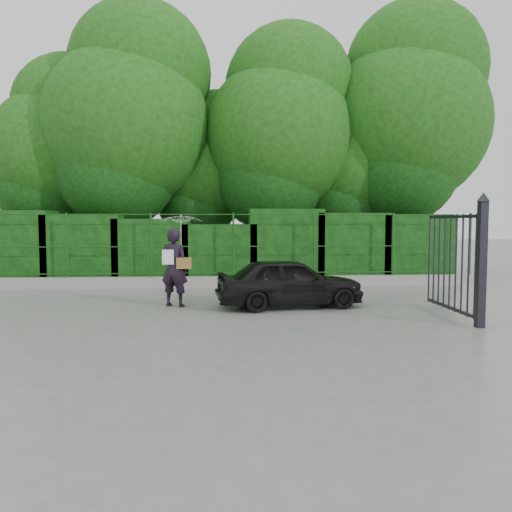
{
  "coord_description": "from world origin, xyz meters",
  "views": [
    {
      "loc": [
        0.12,
        -9.57,
        1.86
      ],
      "look_at": [
        0.83,
        1.3,
        1.1
      ],
      "focal_mm": 35.0,
      "sensor_mm": 36.0,
      "label": 1
    }
  ],
  "objects": [
    {
      "name": "fence",
      "position": [
        0.22,
        4.5,
        1.2
      ],
      "size": [
        14.13,
        0.06,
        1.8
      ],
      "color": "#174A13",
      "rests_on": "kerb"
    },
    {
      "name": "car",
      "position": [
        1.55,
        1.13,
        0.54
      ],
      "size": [
        3.32,
        1.73,
        1.08
      ],
      "primitive_type": "imported",
      "rotation": [
        0.0,
        0.0,
        1.72
      ],
      "color": "black",
      "rests_on": "ground"
    },
    {
      "name": "ground",
      "position": [
        0.0,
        0.0,
        0.0
      ],
      "size": [
        80.0,
        80.0,
        0.0
      ],
      "primitive_type": "plane",
      "color": "gray"
    },
    {
      "name": "trees",
      "position": [
        1.14,
        7.74,
        4.62
      ],
      "size": [
        17.1,
        6.15,
        8.08
      ],
      "color": "black",
      "rests_on": "ground"
    },
    {
      "name": "hedge",
      "position": [
        0.01,
        5.5,
        1.03
      ],
      "size": [
        14.2,
        1.2,
        2.23
      ],
      "color": "black",
      "rests_on": "ground"
    },
    {
      "name": "kerb",
      "position": [
        0.0,
        4.5,
        0.15
      ],
      "size": [
        14.0,
        0.25,
        0.3
      ],
      "primitive_type": "cube",
      "color": "#9E9E99",
      "rests_on": "ground"
    },
    {
      "name": "woman",
      "position": [
        -0.86,
        1.39,
        1.32
      ],
      "size": [
        0.98,
        0.95,
        2.02
      ],
      "color": "black",
      "rests_on": "ground"
    },
    {
      "name": "gate",
      "position": [
        4.6,
        -0.72,
        1.19
      ],
      "size": [
        0.22,
        2.33,
        2.36
      ],
      "color": "black",
      "rests_on": "ground"
    }
  ]
}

